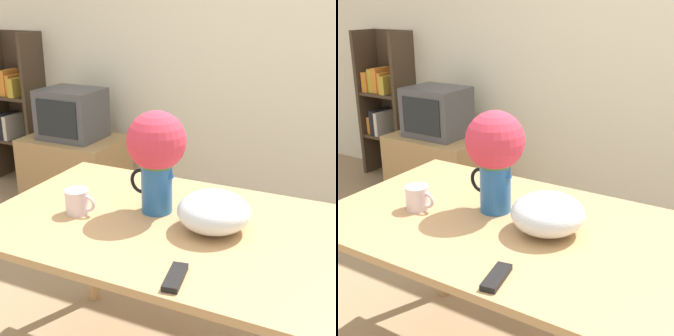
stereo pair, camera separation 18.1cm
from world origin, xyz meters
The scene contains 9 objects.
wall_back centered at (0.00, 2.00, 1.30)m, with size 8.00×0.05×2.60m.
table centered at (-0.10, 0.13, 0.69)m, with size 1.44×0.90×0.79m.
flower_vase centered at (-0.20, 0.20, 1.04)m, with size 0.24×0.23×0.41m.
coffee_mug centered at (-0.47, 0.05, 0.84)m, with size 0.13×0.09×0.10m.
white_bowl centered at (0.07, 0.14, 0.86)m, with size 0.27×0.27×0.15m.
remote_control centered at (0.08, -0.22, 0.80)m, with size 0.07×0.15×0.02m.
tv_stand centered at (-1.63, 1.58, 0.28)m, with size 0.77×0.54×0.56m.
tv_set centered at (-1.63, 1.58, 0.76)m, with size 0.46×0.39×0.39m.
bookshelf centered at (-2.46, 1.85, 0.68)m, with size 0.50×0.29×1.34m.
Camera 1 is at (0.58, -1.34, 1.59)m, focal length 50.00 mm.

